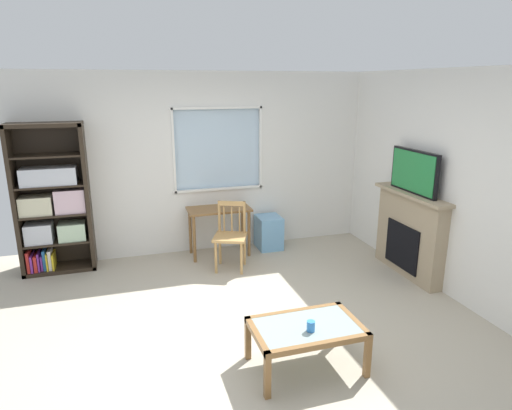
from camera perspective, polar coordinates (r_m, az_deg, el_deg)
name	(u,v)px	position (r m, az deg, el deg)	size (l,w,h in m)	color
ground	(246,329)	(4.68, -1.33, -15.71)	(5.95, 5.80, 0.02)	#B2A893
wall_back_with_window	(198,165)	(6.45, -7.53, 5.11)	(4.95, 0.15, 2.58)	silver
wall_right	(465,188)	(5.41, 25.37, 1.97)	(0.12, 5.00, 2.58)	silver
bookshelf	(53,204)	(6.26, -24.78, 0.11)	(0.90, 0.38, 1.95)	#2D2319
desk_under_window	(219,216)	(6.31, -4.79, -1.46)	(0.89, 0.45, 0.70)	brown
wooden_chair	(231,235)	(5.88, -3.31, -3.92)	(0.54, 0.53, 0.90)	tan
plastic_drawer_unit	(269,232)	(6.66, 1.65, -3.53)	(0.35, 0.40, 0.49)	#72ADDB
fireplace	(409,234)	(6.00, 19.18, -3.52)	(0.26, 1.28, 1.09)	tan
tv	(414,172)	(5.79, 19.74, 4.08)	(0.06, 0.86, 0.54)	black
coffee_table	(306,331)	(3.97, 6.51, -15.92)	(0.94, 0.60, 0.41)	#8C9E99
sippy_cup	(311,326)	(3.84, 7.10, -15.26)	(0.07, 0.07, 0.09)	#337FD6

